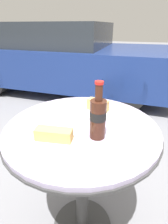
{
  "coord_description": "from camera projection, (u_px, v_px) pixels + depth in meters",
  "views": [
    {
      "loc": [
        0.22,
        -0.66,
        1.19
      ],
      "look_at": [
        0.0,
        0.03,
        0.82
      ],
      "focal_mm": 28.0,
      "sensor_mm": 36.0,
      "label": 1
    }
  ],
  "objects": [
    {
      "name": "bistro_table",
      "position": [
        82.0,
        155.0,
        0.88
      ],
      "size": [
        0.71,
        0.71,
        0.77
      ],
      "color": "#333333",
      "rests_on": "ground_plane"
    },
    {
      "name": "cola_bottle_left",
      "position": [
        98.0,
        117.0,
        0.68
      ],
      "size": [
        0.07,
        0.07,
        0.23
      ],
      "color": "#3D1E14",
      "rests_on": "bistro_table"
    },
    {
      "name": "lunch_plate_near",
      "position": [
        54.0,
        139.0,
        0.68
      ],
      "size": [
        0.23,
        0.23,
        0.06
      ],
      "color": "white",
      "rests_on": "bistro_table"
    },
    {
      "name": "lunch_plate_far",
      "position": [
        98.0,
        109.0,
        0.91
      ],
      "size": [
        0.2,
        0.2,
        0.07
      ],
      "color": "white",
      "rests_on": "bistro_table"
    },
    {
      "name": "parked_car",
      "position": [
        66.0,
        58.0,
        3.46
      ],
      "size": [
        3.86,
        1.82,
        1.24
      ],
      "color": "navy",
      "rests_on": "ground_plane"
    }
  ]
}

